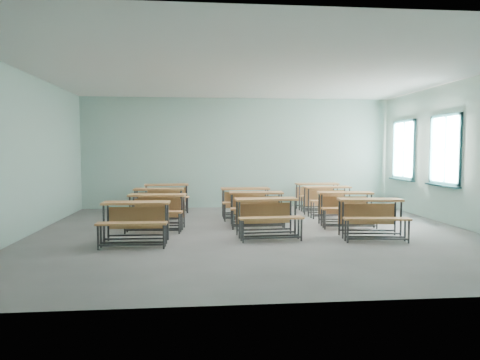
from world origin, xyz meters
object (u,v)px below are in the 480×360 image
Objects in this scene: desk_unit_r2c0 at (158,199)px; desk_unit_r2c1 at (246,198)px; desk_unit_r0c1 at (267,211)px; desk_unit_r3c2 at (318,192)px; desk_unit_r1c1 at (257,203)px; desk_unit_r2c2 at (328,196)px; desk_unit_r1c0 at (156,206)px; desk_unit_r3c0 at (167,193)px; desk_unit_r0c2 at (371,212)px; desk_unit_r1c2 at (346,203)px; desk_unit_r0c0 at (136,216)px.

desk_unit_r2c0 and desk_unit_r2c1 have the same top height.
desk_unit_r0c1 is 1.02× the size of desk_unit_r3c2.
desk_unit_r1c1 is 0.98× the size of desk_unit_r2c2.
desk_unit_r3c0 is (0.00, 2.73, 0.00)m from desk_unit_r1c0.
desk_unit_r1c2 is at bearing 97.58° from desk_unit_r0c2.
desk_unit_r0c2 is at bearing -11.07° from desk_unit_r1c0.
desk_unit_r0c0 and desk_unit_r2c2 have the same top height.
desk_unit_r0c0 is 0.96× the size of desk_unit_r1c0.
desk_unit_r3c2 is (4.23, -0.08, 0.00)m from desk_unit_r3c0.
desk_unit_r2c0 is at bearing 130.34° from desk_unit_r0c1.
desk_unit_r0c2 is 3.37m from desk_unit_r2c1.
desk_unit_r3c0 is (-4.15, 2.64, 0.00)m from desk_unit_r1c2.
desk_unit_r0c0 is 2.73m from desk_unit_r2c0.
desk_unit_r0c1 is 4.32m from desk_unit_r3c0.
desk_unit_r3c0 is 4.23m from desk_unit_r3c2.
desk_unit_r0c0 is 0.97× the size of desk_unit_r0c1.
desk_unit_r0c2 is 1.03× the size of desk_unit_r2c2.
desk_unit_r2c0 is at bearing 155.55° from desk_unit_r1c1.
desk_unit_r3c2 is (4.24, 2.66, 0.00)m from desk_unit_r1c0.
desk_unit_r1c0 is at bearing -163.47° from desk_unit_r2c2.
desk_unit_r1c1 is 1.01× the size of desk_unit_r2c1.
desk_unit_r0c1 is at bearing -87.04° from desk_unit_r2c1.
desk_unit_r0c1 is 3.22m from desk_unit_r2c2.
desk_unit_r0c1 is at bearing -131.92° from desk_unit_r2c2.
desk_unit_r2c1 is 2.46m from desk_unit_r3c0.
desk_unit_r2c2 is 0.99× the size of desk_unit_r3c0.
desk_unit_r1c1 is 1.99m from desk_unit_r1c2.
desk_unit_r0c0 is at bearing -144.48° from desk_unit_r1c1.
desk_unit_r2c0 is 4.29m from desk_unit_r2c2.
desk_unit_r1c1 is (-0.04, 1.26, 0.00)m from desk_unit_r0c1.
desk_unit_r1c1 is 0.96× the size of desk_unit_r1c2.
desk_unit_r1c0 and desk_unit_r3c0 have the same top height.
desk_unit_r1c0 is (0.24, 1.33, 0.00)m from desk_unit_r0c0.
desk_unit_r0c1 is 0.98× the size of desk_unit_r1c2.
desk_unit_r3c2 is at bearing 29.51° from desk_unit_r2c1.
desk_unit_r1c2 is at bearing -93.51° from desk_unit_r3c2.
desk_unit_r3c2 is (4.47, 3.99, 0.00)m from desk_unit_r0c0.
desk_unit_r1c2 is (1.94, 1.07, 0.00)m from desk_unit_r0c1.
desk_unit_r3c0 is (-2.04, 1.38, 0.00)m from desk_unit_r2c1.
desk_unit_r1c0 and desk_unit_r1c1 have the same top height.
desk_unit_r1c0 is 1.40m from desk_unit_r2c0.
desk_unit_r3c0 is (-2.20, 3.71, 0.00)m from desk_unit_r0c1.
desk_unit_r2c1 is (-2.11, 1.26, 0.00)m from desk_unit_r1c2.
desk_unit_r2c0 is 1.34m from desk_unit_r3c0.
desk_unit_r0c0 is 1.00× the size of desk_unit_r1c1.
desk_unit_r0c1 is 4.16m from desk_unit_r3c2.
desk_unit_r1c1 is at bearing 35.21° from desk_unit_r0c0.
desk_unit_r2c1 and desk_unit_r3c0 have the same top height.
desk_unit_r3c2 is at bearing 50.61° from desk_unit_r1c1.
desk_unit_r1c1 is 3.27m from desk_unit_r3c0.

